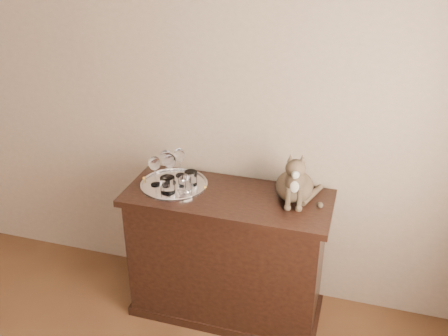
{
  "coord_description": "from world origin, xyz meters",
  "views": [
    {
      "loc": [
        1.3,
        -0.46,
        2.27
      ],
      "look_at": [
        0.58,
        1.95,
        1.02
      ],
      "focal_mm": 40.0,
      "sensor_mm": 36.0,
      "label": 1
    }
  ],
  "objects_px": {
    "wine_glass_b": "(180,162)",
    "wine_glass_c": "(155,171)",
    "wine_glass_a": "(166,165)",
    "wine_glass_d": "(170,169)",
    "tumbler_b": "(168,185)",
    "tumbler_c": "(191,178)",
    "tray": "(174,185)",
    "cat": "(295,173)",
    "tumbler_a": "(185,185)",
    "sideboard": "(227,255)"
  },
  "relations": [
    {
      "from": "tumbler_a",
      "to": "cat",
      "type": "bearing_deg",
      "value": 10.11
    },
    {
      "from": "tumbler_b",
      "to": "wine_glass_a",
      "type": "bearing_deg",
      "value": 114.64
    },
    {
      "from": "cat",
      "to": "wine_glass_d",
      "type": "bearing_deg",
      "value": 175.12
    },
    {
      "from": "tumbler_c",
      "to": "wine_glass_a",
      "type": "bearing_deg",
      "value": 172.29
    },
    {
      "from": "sideboard",
      "to": "wine_glass_a",
      "type": "distance_m",
      "value": 0.67
    },
    {
      "from": "wine_glass_d",
      "to": "wine_glass_a",
      "type": "bearing_deg",
      "value": 136.29
    },
    {
      "from": "wine_glass_b",
      "to": "tumbler_c",
      "type": "bearing_deg",
      "value": -40.9
    },
    {
      "from": "wine_glass_a",
      "to": "tumbler_c",
      "type": "distance_m",
      "value": 0.17
    },
    {
      "from": "wine_glass_b",
      "to": "tumbler_a",
      "type": "xyz_separation_m",
      "value": [
        0.1,
        -0.18,
        -0.05
      ]
    },
    {
      "from": "tumbler_b",
      "to": "tumbler_c",
      "type": "relative_size",
      "value": 1.15
    },
    {
      "from": "tumbler_c",
      "to": "tumbler_b",
      "type": "bearing_deg",
      "value": -125.7
    },
    {
      "from": "cat",
      "to": "wine_glass_b",
      "type": "bearing_deg",
      "value": 166.67
    },
    {
      "from": "wine_glass_b",
      "to": "cat",
      "type": "xyz_separation_m",
      "value": [
        0.72,
        -0.07,
        0.06
      ]
    },
    {
      "from": "sideboard",
      "to": "tray",
      "type": "height_order",
      "value": "tray"
    },
    {
      "from": "sideboard",
      "to": "cat",
      "type": "distance_m",
      "value": 0.7
    },
    {
      "from": "tray",
      "to": "cat",
      "type": "xyz_separation_m",
      "value": [
        0.71,
        0.05,
        0.16
      ]
    },
    {
      "from": "wine_glass_c",
      "to": "wine_glass_a",
      "type": "bearing_deg",
      "value": 66.51
    },
    {
      "from": "tumbler_b",
      "to": "tumbler_c",
      "type": "xyz_separation_m",
      "value": [
        0.09,
        0.13,
        -0.01
      ]
    },
    {
      "from": "sideboard",
      "to": "tumbler_b",
      "type": "distance_m",
      "value": 0.59
    },
    {
      "from": "wine_glass_a",
      "to": "wine_glass_c",
      "type": "bearing_deg",
      "value": -113.49
    },
    {
      "from": "tumbler_c",
      "to": "sideboard",
      "type": "bearing_deg",
      "value": -11.26
    },
    {
      "from": "wine_glass_c",
      "to": "tumbler_a",
      "type": "relative_size",
      "value": 2.16
    },
    {
      "from": "wine_glass_a",
      "to": "wine_glass_d",
      "type": "distance_m",
      "value": 0.06
    },
    {
      "from": "wine_glass_a",
      "to": "wine_glass_c",
      "type": "relative_size",
      "value": 1.02
    },
    {
      "from": "wine_glass_c",
      "to": "wine_glass_b",
      "type": "bearing_deg",
      "value": 57.86
    },
    {
      "from": "sideboard",
      "to": "wine_glass_a",
      "type": "xyz_separation_m",
      "value": [
        -0.4,
        0.07,
        0.53
      ]
    },
    {
      "from": "wine_glass_d",
      "to": "tumbler_c",
      "type": "bearing_deg",
      "value": 7.92
    },
    {
      "from": "cat",
      "to": "tray",
      "type": "bearing_deg",
      "value": 176.21
    },
    {
      "from": "wine_glass_b",
      "to": "wine_glass_d",
      "type": "distance_m",
      "value": 0.11
    },
    {
      "from": "tray",
      "to": "wine_glass_d",
      "type": "height_order",
      "value": "wine_glass_d"
    },
    {
      "from": "wine_glass_d",
      "to": "wine_glass_c",
      "type": "bearing_deg",
      "value": -149.2
    },
    {
      "from": "wine_glass_d",
      "to": "cat",
      "type": "distance_m",
      "value": 0.74
    },
    {
      "from": "tumbler_c",
      "to": "tumbler_a",
      "type": "bearing_deg",
      "value": -92.47
    },
    {
      "from": "wine_glass_d",
      "to": "cat",
      "type": "height_order",
      "value": "cat"
    },
    {
      "from": "sideboard",
      "to": "tumbler_a",
      "type": "bearing_deg",
      "value": -170.64
    },
    {
      "from": "sideboard",
      "to": "wine_glass_c",
      "type": "xyz_separation_m",
      "value": [
        -0.44,
        -0.02,
        0.53
      ]
    },
    {
      "from": "sideboard",
      "to": "tray",
      "type": "distance_m",
      "value": 0.55
    },
    {
      "from": "wine_glass_d",
      "to": "sideboard",
      "type": "bearing_deg",
      "value": -4.88
    },
    {
      "from": "tray",
      "to": "wine_glass_c",
      "type": "relative_size",
      "value": 2.14
    },
    {
      "from": "tray",
      "to": "wine_glass_d",
      "type": "distance_m",
      "value": 0.1
    },
    {
      "from": "wine_glass_a",
      "to": "tumbler_b",
      "type": "height_order",
      "value": "wine_glass_a"
    },
    {
      "from": "wine_glass_b",
      "to": "wine_glass_c",
      "type": "relative_size",
      "value": 0.97
    },
    {
      "from": "tumbler_a",
      "to": "wine_glass_b",
      "type": "bearing_deg",
      "value": 119.29
    },
    {
      "from": "wine_glass_b",
      "to": "wine_glass_c",
      "type": "height_order",
      "value": "wine_glass_c"
    },
    {
      "from": "tumbler_c",
      "to": "cat",
      "type": "relative_size",
      "value": 0.26
    },
    {
      "from": "tray",
      "to": "tumbler_a",
      "type": "xyz_separation_m",
      "value": [
        0.09,
        -0.06,
        0.05
      ]
    },
    {
      "from": "tumbler_a",
      "to": "tumbler_c",
      "type": "height_order",
      "value": "tumbler_a"
    },
    {
      "from": "tumbler_b",
      "to": "tumbler_a",
      "type": "bearing_deg",
      "value": 24.87
    },
    {
      "from": "wine_glass_a",
      "to": "tumbler_b",
      "type": "xyz_separation_m",
      "value": [
        0.07,
        -0.15,
        -0.05
      ]
    },
    {
      "from": "wine_glass_a",
      "to": "wine_glass_c",
      "type": "distance_m",
      "value": 0.09
    }
  ]
}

